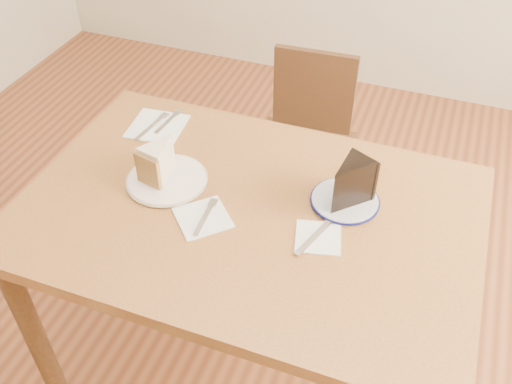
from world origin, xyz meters
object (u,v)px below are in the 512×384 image
(plate_navy, at_px, (345,201))
(carrot_cake, at_px, (162,160))
(table, at_px, (249,234))
(chocolate_cake, at_px, (347,186))
(chair_far, at_px, (304,143))
(plate_cream, at_px, (167,180))

(plate_navy, relative_size, carrot_cake, 1.66)
(table, xyz_separation_m, chocolate_cake, (0.24, 0.10, 0.17))
(chair_far, xyz_separation_m, plate_navy, (0.29, -0.63, 0.33))
(plate_navy, bearing_deg, chocolate_cake, -76.25)
(table, distance_m, carrot_cake, 0.31)
(chair_far, relative_size, chocolate_cake, 6.48)
(chair_far, bearing_deg, chocolate_cake, 111.36)
(chair_far, relative_size, carrot_cake, 7.19)
(plate_cream, relative_size, carrot_cake, 2.02)
(carrot_cake, relative_size, chocolate_cake, 0.90)
(chair_far, xyz_separation_m, plate_cream, (-0.20, -0.72, 0.33))
(plate_navy, xyz_separation_m, carrot_cake, (-0.50, -0.07, 0.05))
(chair_far, bearing_deg, plate_cream, 72.16)
(carrot_cake, bearing_deg, plate_cream, -30.44)
(plate_cream, bearing_deg, plate_navy, 10.33)
(table, relative_size, carrot_cake, 11.28)
(table, height_order, plate_cream, plate_cream)
(table, relative_size, plate_navy, 6.81)
(chair_far, height_order, plate_navy, chair_far)
(chair_far, height_order, plate_cream, chair_far)
(plate_cream, relative_size, chocolate_cake, 1.82)
(chocolate_cake, bearing_deg, plate_cream, 34.11)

